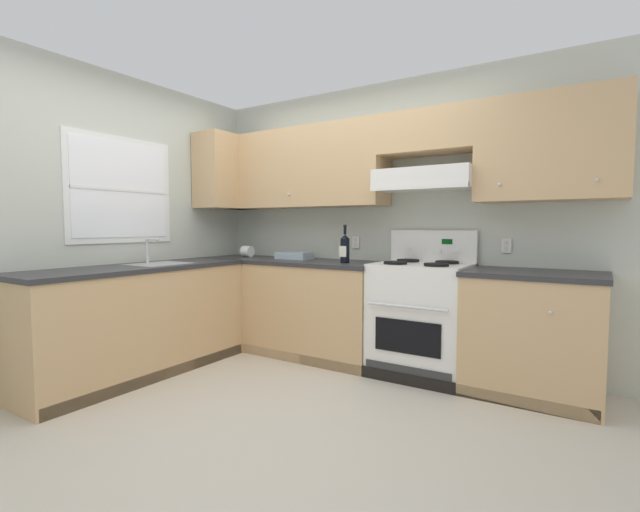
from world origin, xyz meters
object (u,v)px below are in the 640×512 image
wine_bottle (345,248)px  bowl (294,257)px  paper_towel_roll (247,251)px  stove (421,318)px

wine_bottle → bowl: (-0.65, 0.13, -0.11)m
wine_bottle → paper_towel_roll: bearing=174.8°
stove → bowl: size_ratio=3.51×
paper_towel_roll → stove: bearing=-1.2°
bowl → wine_bottle: bearing=-11.3°
stove → wine_bottle: (-0.68, -0.07, 0.57)m
stove → wine_bottle: size_ratio=3.55×
bowl → paper_towel_roll: (-0.60, -0.02, 0.03)m
stove → paper_towel_roll: (-1.93, 0.04, 0.49)m
wine_bottle → bowl: 0.67m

